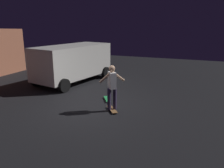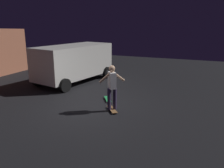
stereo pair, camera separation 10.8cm
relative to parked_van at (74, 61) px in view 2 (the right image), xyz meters
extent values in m
plane|color=black|center=(-3.30, -2.68, -1.16)|extent=(28.00, 28.00, 0.00)
cube|color=silver|center=(-0.01, 0.00, 0.02)|extent=(4.88, 2.75, 1.70)
cube|color=black|center=(2.23, -0.44, 0.37)|extent=(0.40, 1.73, 0.64)
cylinder|color=black|center=(1.90, 0.64, -0.83)|extent=(0.69, 0.34, 0.66)
cylinder|color=black|center=(1.52, -1.31, -0.83)|extent=(0.69, 0.34, 0.66)
cylinder|color=black|center=(-1.54, 1.31, -0.83)|extent=(0.69, 0.34, 0.66)
cylinder|color=black|center=(-1.92, -0.63, -0.83)|extent=(0.69, 0.34, 0.66)
cube|color=olive|center=(-3.29, -3.64, -1.10)|extent=(0.73, 0.65, 0.02)
sphere|color=silver|center=(-3.11, -3.38, -1.13)|extent=(0.05, 0.05, 0.05)
sphere|color=silver|center=(-3.00, -3.51, -1.13)|extent=(0.05, 0.05, 0.05)
sphere|color=silver|center=(-3.57, -3.77, -1.13)|extent=(0.05, 0.05, 0.05)
sphere|color=silver|center=(-3.46, -3.90, -1.13)|extent=(0.05, 0.05, 0.05)
cube|color=green|center=(-2.23, -3.00, -1.10)|extent=(0.76, 0.59, 0.02)
sphere|color=silver|center=(-2.44, -3.23, -1.13)|extent=(0.05, 0.05, 0.05)
sphere|color=silver|center=(-2.53, -3.09, -1.13)|extent=(0.05, 0.05, 0.05)
sphere|color=silver|center=(-1.93, -2.91, -1.13)|extent=(0.05, 0.05, 0.05)
sphere|color=silver|center=(-2.03, -2.76, -1.13)|extent=(0.05, 0.05, 0.05)
cylinder|color=#382D4C|center=(-3.36, -3.56, -0.68)|extent=(0.14, 0.14, 0.82)
cylinder|color=#382D4C|center=(-3.21, -3.72, -0.68)|extent=(0.14, 0.14, 0.82)
cube|color=white|center=(-3.29, -3.64, 0.03)|extent=(0.43, 0.41, 0.60)
sphere|color=tan|center=(-3.29, -3.64, 0.46)|extent=(0.23, 0.23, 0.23)
cylinder|color=tan|center=(-3.43, -3.47, 0.18)|extent=(0.42, 0.47, 0.46)
cylinder|color=tan|center=(-3.14, -3.81, 0.18)|extent=(0.42, 0.47, 0.46)
camera|label=1|loc=(-10.74, -6.64, 2.06)|focal=36.59mm
camera|label=2|loc=(-10.70, -6.74, 2.06)|focal=36.59mm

